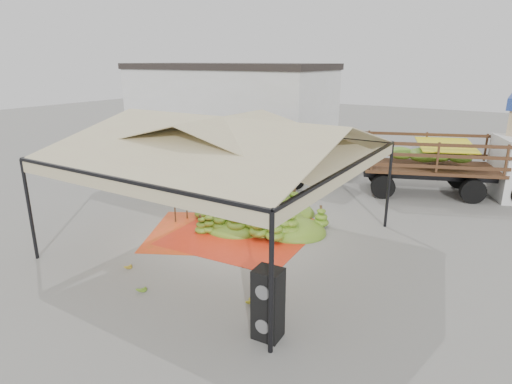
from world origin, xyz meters
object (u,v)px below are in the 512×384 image
Objects in this scene: speaker_stack at (268,304)px; truck_left at (272,150)px; banana_heap at (261,206)px; truck_right at (461,159)px; vendor at (260,190)px.

truck_left is (-6.36, 11.10, 0.60)m from speaker_stack.
banana_heap is at bearing -62.33° from truck_left.
banana_heap is 0.72× the size of truck_right.
truck_right is (5.53, 7.32, 0.97)m from banana_heap.
speaker_stack is 0.20× the size of truck_right.
speaker_stack is 13.16m from truck_right.
vendor is at bearing 123.00° from banana_heap.
speaker_stack reaches higher than banana_heap.
speaker_stack is at bearing -57.18° from banana_heap.
truck_left reaches higher than banana_heap.
truck_left is at bearing 171.52° from truck_right.
vendor is 8.87m from truck_right.
speaker_stack is 0.97× the size of vendor.
vendor is (-0.66, 1.01, 0.21)m from banana_heap.
banana_heap is at bearing 123.21° from vendor.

